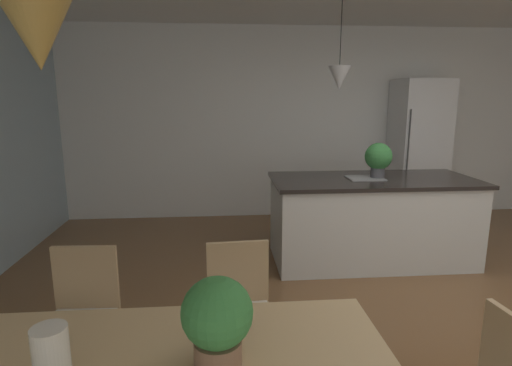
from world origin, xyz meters
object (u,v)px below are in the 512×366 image
(chair_far_left, at_px, (80,319))
(refrigerator, at_px, (417,151))
(vase_on_dining_table, at_px, (51,356))
(potted_plant_on_table, at_px, (217,319))
(chair_far_right, at_px, (240,312))
(potted_plant_on_island, at_px, (378,158))
(kitchen_island, at_px, (371,219))

(chair_far_left, relative_size, refrigerator, 0.44)
(chair_far_left, xyz_separation_m, refrigerator, (3.59, 3.33, 0.51))
(refrigerator, relative_size, vase_on_dining_table, 9.01)
(refrigerator, bearing_deg, vase_on_dining_table, -128.62)
(potted_plant_on_table, distance_m, vase_on_dining_table, 0.59)
(refrigerator, bearing_deg, chair_far_right, -128.71)
(potted_plant_on_island, distance_m, potted_plant_on_table, 3.15)
(kitchen_island, distance_m, potted_plant_on_table, 3.16)
(chair_far_left, relative_size, vase_on_dining_table, 3.98)
(kitchen_island, bearing_deg, chair_far_right, -128.75)
(kitchen_island, height_order, potted_plant_on_table, potted_plant_on_table)
(chair_far_left, height_order, refrigerator, refrigerator)
(chair_far_right, relative_size, vase_on_dining_table, 3.98)
(potted_plant_on_island, xyz_separation_m, potted_plant_on_table, (-1.64, -2.69, -0.19))
(chair_far_left, relative_size, potted_plant_on_island, 2.35)
(kitchen_island, bearing_deg, potted_plant_on_table, -120.90)
(chair_far_right, height_order, potted_plant_on_table, potted_plant_on_table)
(chair_far_left, relative_size, kitchen_island, 0.41)
(refrigerator, relative_size, potted_plant_on_island, 5.32)
(potted_plant_on_island, bearing_deg, chair_far_left, -142.91)
(chair_far_right, height_order, vase_on_dining_table, vase_on_dining_table)
(refrigerator, bearing_deg, kitchen_island, -128.67)
(chair_far_left, bearing_deg, potted_plant_on_table, -46.27)
(refrigerator, distance_m, potted_plant_on_island, 1.88)
(potted_plant_on_table, xyz_separation_m, vase_on_dining_table, (-0.58, -0.06, -0.08))
(refrigerator, bearing_deg, potted_plant_on_table, -123.83)
(refrigerator, xyz_separation_m, vase_on_dining_table, (-3.37, -4.22, -0.15))
(chair_far_right, relative_size, refrigerator, 0.44)
(kitchen_island, height_order, vase_on_dining_table, vase_on_dining_table)
(kitchen_island, height_order, potted_plant_on_island, potted_plant_on_island)
(kitchen_island, relative_size, potted_plant_on_table, 6.00)
(chair_far_left, bearing_deg, chair_far_right, -0.00)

